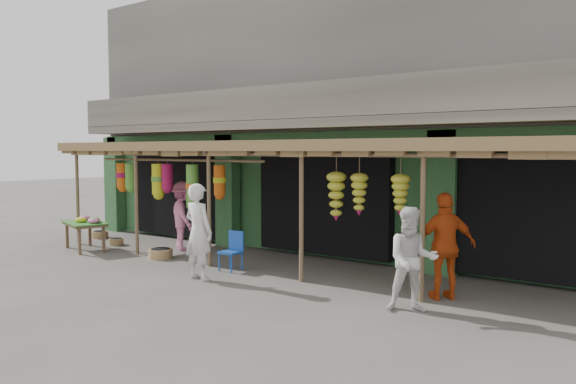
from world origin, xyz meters
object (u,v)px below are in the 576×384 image
Objects in this scene: person_vendor at (445,246)px; person_shopper at (183,216)px; blue_chair at (233,248)px; person_right at (412,260)px; person_front at (198,232)px; flower_table at (86,223)px.

person_vendor reaches higher than person_shopper.
person_vendor is at bearing 3.65° from blue_chair.
person_vendor reaches higher than person_right.
person_shopper is at bearing -33.76° from person_front.
blue_chair is 0.50× the size of person_right.
person_vendor is 7.29m from person_shopper.
person_front reaches higher than blue_chair.
blue_chair is (4.73, 0.41, -0.22)m from flower_table.
person_front is 1.03× the size of person_vendor.
person_shopper reaches higher than flower_table.
person_front is at bearing 10.58° from flower_table.
person_front is at bearing 154.04° from person_right.
person_vendor is at bearing -157.94° from person_front.
person_right is (4.41, -0.65, 0.37)m from blue_chair.
person_right is at bearing -9.71° from blue_chair.
blue_chair is 0.44× the size of person_front.
person_shopper is (-2.73, 2.13, -0.07)m from person_front.
blue_chair is 4.60m from person_vendor.
person_shopper is (-2.70, 1.08, 0.42)m from blue_chair.
blue_chair is 1.16m from person_front.
flower_table is at bearing -176.38° from blue_chair.
person_shopper reaches higher than blue_chair.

